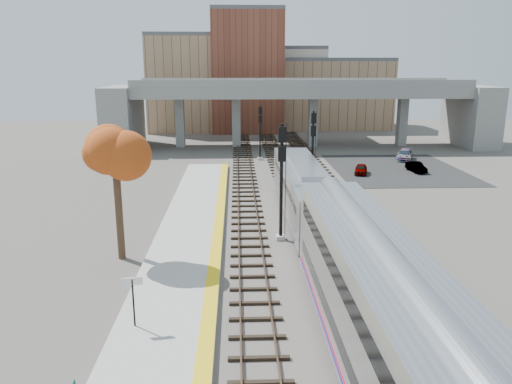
# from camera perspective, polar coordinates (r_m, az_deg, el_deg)

# --- Properties ---
(ground) EXTENTS (160.00, 160.00, 0.00)m
(ground) POSITION_cam_1_polar(r_m,az_deg,el_deg) (29.14, 5.91, -8.86)
(ground) COLOR #47423D
(ground) RESTS_ON ground
(platform) EXTENTS (4.50, 60.00, 0.35)m
(platform) POSITION_cam_1_polar(r_m,az_deg,el_deg) (28.98, -8.60, -8.72)
(platform) COLOR #9E9E99
(platform) RESTS_ON ground
(yellow_strip) EXTENTS (0.70, 60.00, 0.01)m
(yellow_strip) POSITION_cam_1_polar(r_m,az_deg,el_deg) (28.76, -4.81, -8.40)
(yellow_strip) COLOR yellow
(yellow_strip) RESTS_ON platform
(tracks) EXTENTS (10.70, 95.00, 0.25)m
(tracks) POSITION_cam_1_polar(r_m,az_deg,el_deg) (40.92, 4.76, -1.83)
(tracks) COLOR black
(tracks) RESTS_ON ground
(overpass) EXTENTS (54.00, 12.00, 9.50)m
(overpass) POSITION_cam_1_polar(r_m,az_deg,el_deg) (72.27, 4.91, 9.84)
(overpass) COLOR slate
(overpass) RESTS_ON ground
(buildings_far) EXTENTS (43.00, 21.00, 20.60)m
(buildings_far) POSITION_cam_1_polar(r_m,az_deg,el_deg) (93.28, 0.99, 12.17)
(buildings_far) COLOR #9B765A
(buildings_far) RESTS_ON ground
(parking_lot) EXTENTS (14.00, 18.00, 0.04)m
(parking_lot) POSITION_cam_1_polar(r_m,az_deg,el_deg) (58.52, 15.72, 2.56)
(parking_lot) COLOR black
(parking_lot) RESTS_ON ground
(locomotive) EXTENTS (3.02, 19.05, 4.10)m
(locomotive) POSITION_cam_1_polar(r_m,az_deg,el_deg) (37.80, 5.42, 0.25)
(locomotive) COLOR #A8AAB2
(locomotive) RESTS_ON ground
(coach) EXTENTS (3.03, 25.00, 5.00)m
(coach) POSITION_cam_1_polar(r_m,az_deg,el_deg) (16.98, 15.97, -16.92)
(coach) COLOR #A8AAB2
(coach) RESTS_ON ground
(signal_mast_near) EXTENTS (0.60, 0.64, 7.81)m
(signal_mast_near) POSITION_cam_1_polar(r_m,az_deg,el_deg) (32.61, 2.92, 1.14)
(signal_mast_near) COLOR #9E9E99
(signal_mast_near) RESTS_ON ground
(signal_mast_mid) EXTENTS (0.60, 0.64, 7.39)m
(signal_mast_mid) POSITION_cam_1_polar(r_m,az_deg,el_deg) (46.35, 6.48, 4.68)
(signal_mast_mid) COLOR #9E9E99
(signal_mast_mid) RESTS_ON ground
(signal_mast_far) EXTENTS (0.60, 0.64, 6.65)m
(signal_mast_far) POSITION_cam_1_polar(r_m,az_deg,el_deg) (61.25, 0.47, 6.64)
(signal_mast_far) COLOR #9E9E99
(signal_mast_far) RESTS_ON ground
(station_sign) EXTENTS (0.89, 0.21, 2.27)m
(station_sign) POSITION_cam_1_polar(r_m,az_deg,el_deg) (22.51, -13.91, -10.99)
(station_sign) COLOR black
(station_sign) RESTS_ON platform
(tree) EXTENTS (3.60, 3.60, 8.29)m
(tree) POSITION_cam_1_polar(r_m,az_deg,el_deg) (30.06, -15.79, 3.65)
(tree) COLOR #382619
(tree) RESTS_ON ground
(car_a) EXTENTS (2.08, 3.36, 1.07)m
(car_a) POSITION_cam_1_polar(r_m,az_deg,el_deg) (54.73, 11.91, 2.59)
(car_a) COLOR #99999E
(car_a) RESTS_ON parking_lot
(car_b) EXTENTS (1.50, 3.38, 1.08)m
(car_b) POSITION_cam_1_polar(r_m,az_deg,el_deg) (57.31, 17.84, 2.73)
(car_b) COLOR #99999E
(car_b) RESTS_ON parking_lot
(car_c) EXTENTS (3.30, 4.62, 1.24)m
(car_c) POSITION_cam_1_polar(r_m,az_deg,el_deg) (64.25, 16.63, 4.09)
(car_c) COLOR #99999E
(car_c) RESTS_ON parking_lot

